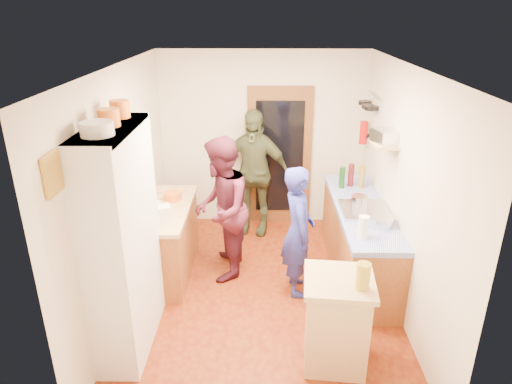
{
  "coord_description": "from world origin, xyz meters",
  "views": [
    {
      "loc": [
        0.0,
        -4.54,
        3.15
      ],
      "look_at": [
        -0.07,
        0.15,
        1.23
      ],
      "focal_mm": 32.0,
      "sensor_mm": 36.0,
      "label": 1
    }
  ],
  "objects_px": {
    "right_counter_base": "(358,242)",
    "person_back": "(254,173)",
    "person_hob": "(301,232)",
    "person_left": "(224,208)",
    "hutch_body": "(123,242)",
    "island_base": "(336,323)"
  },
  "relations": [
    {
      "from": "right_counter_base",
      "to": "person_back",
      "type": "bearing_deg",
      "value": 139.69
    },
    {
      "from": "right_counter_base",
      "to": "person_hob",
      "type": "relative_size",
      "value": 1.42
    },
    {
      "from": "right_counter_base",
      "to": "person_left",
      "type": "relative_size",
      "value": 1.24
    },
    {
      "from": "hutch_body",
      "to": "person_left",
      "type": "height_order",
      "value": "hutch_body"
    },
    {
      "from": "right_counter_base",
      "to": "person_hob",
      "type": "height_order",
      "value": "person_hob"
    },
    {
      "from": "right_counter_base",
      "to": "person_left",
      "type": "xyz_separation_m",
      "value": [
        -1.66,
        -0.03,
        0.46
      ]
    },
    {
      "from": "person_back",
      "to": "person_left",
      "type": "bearing_deg",
      "value": -92.92
    },
    {
      "from": "right_counter_base",
      "to": "hutch_body",
      "type": "bearing_deg",
      "value": -152.53
    },
    {
      "from": "hutch_body",
      "to": "person_left",
      "type": "xyz_separation_m",
      "value": [
        0.84,
        1.27,
        -0.22
      ]
    },
    {
      "from": "island_base",
      "to": "person_left",
      "type": "distance_m",
      "value": 1.99
    },
    {
      "from": "person_hob",
      "to": "person_back",
      "type": "height_order",
      "value": "person_back"
    },
    {
      "from": "hutch_body",
      "to": "person_left",
      "type": "bearing_deg",
      "value": 56.56
    },
    {
      "from": "person_hob",
      "to": "person_back",
      "type": "relative_size",
      "value": 0.84
    },
    {
      "from": "island_base",
      "to": "person_back",
      "type": "xyz_separation_m",
      "value": [
        -0.81,
        2.72,
        0.49
      ]
    },
    {
      "from": "person_back",
      "to": "right_counter_base",
      "type": "bearing_deg",
      "value": -26.99
    },
    {
      "from": "person_left",
      "to": "person_back",
      "type": "distance_m",
      "value": 1.2
    },
    {
      "from": "right_counter_base",
      "to": "island_base",
      "type": "xyz_separation_m",
      "value": [
        -0.51,
        -1.6,
        0.01
      ]
    },
    {
      "from": "person_left",
      "to": "person_hob",
      "type": "bearing_deg",
      "value": 66.67
    },
    {
      "from": "person_back",
      "to": "island_base",
      "type": "bearing_deg",
      "value": -60.05
    },
    {
      "from": "hutch_body",
      "to": "person_hob",
      "type": "distance_m",
      "value": 1.97
    },
    {
      "from": "hutch_body",
      "to": "person_back",
      "type": "height_order",
      "value": "hutch_body"
    },
    {
      "from": "person_hob",
      "to": "person_left",
      "type": "distance_m",
      "value": 0.99
    }
  ]
}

